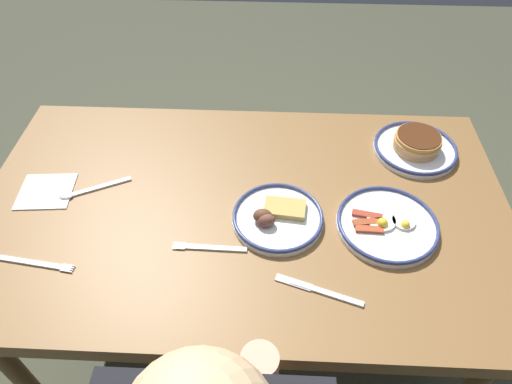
{
  "coord_description": "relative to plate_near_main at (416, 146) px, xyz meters",
  "views": [
    {
      "loc": [
        -0.07,
        0.86,
        1.67
      ],
      "look_at": [
        -0.03,
        -0.02,
        0.76
      ],
      "focal_mm": 32.0,
      "sensor_mm": 36.0,
      "label": 1
    }
  ],
  "objects": [
    {
      "name": "dining_table",
      "position": [
        0.52,
        0.25,
        -0.09
      ],
      "size": [
        1.49,
        0.88,
        0.73
      ],
      "color": "brown",
      "rests_on": "ground_plane"
    },
    {
      "name": "plate_near_main",
      "position": [
        0.0,
        0.0,
        0.0
      ],
      "size": [
        0.26,
        0.26,
        0.06
      ],
      "color": "white",
      "rests_on": "dining_table"
    },
    {
      "name": "tea_spoon",
      "position": [
        0.98,
        0.22,
        -0.02
      ],
      "size": [
        0.19,
        0.1,
        0.01
      ],
      "color": "silver",
      "rests_on": "dining_table"
    },
    {
      "name": "fork_near",
      "position": [
        1.02,
        0.47,
        -0.02
      ],
      "size": [
        0.2,
        0.04,
        0.01
      ],
      "color": "silver",
      "rests_on": "dining_table"
    },
    {
      "name": "fork_far",
      "position": [
        0.6,
        0.41,
        -0.02
      ],
      "size": [
        0.19,
        0.02,
        0.01
      ],
      "color": "silver",
      "rests_on": "dining_table"
    },
    {
      "name": "ground_plane",
      "position": [
        0.52,
        0.25,
        -0.75
      ],
      "size": [
        6.0,
        6.0,
        0.0
      ],
      "primitive_type": "plane",
      "color": "#444534"
    },
    {
      "name": "plate_center_pancakes",
      "position": [
        0.14,
        0.31,
        -0.01
      ],
      "size": [
        0.27,
        0.27,
        0.04
      ],
      "color": "white",
      "rests_on": "dining_table"
    },
    {
      "name": "paper_napkin",
      "position": [
        1.09,
        0.23,
        -0.02
      ],
      "size": [
        0.16,
        0.15,
        0.0
      ],
      "primitive_type": "cube",
      "rotation": [
        0.0,
        0.0,
        0.08
      ],
      "color": "white",
      "rests_on": "dining_table"
    },
    {
      "name": "butter_knife",
      "position": [
        0.33,
        0.52,
        -0.02
      ],
      "size": [
        0.21,
        0.08,
        0.01
      ],
      "color": "silver",
      "rests_on": "dining_table"
    },
    {
      "name": "plate_far_companion",
      "position": [
        0.43,
        0.31,
        -0.01
      ],
      "size": [
        0.25,
        0.25,
        0.05
      ],
      "color": "white",
      "rests_on": "dining_table"
    }
  ]
}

